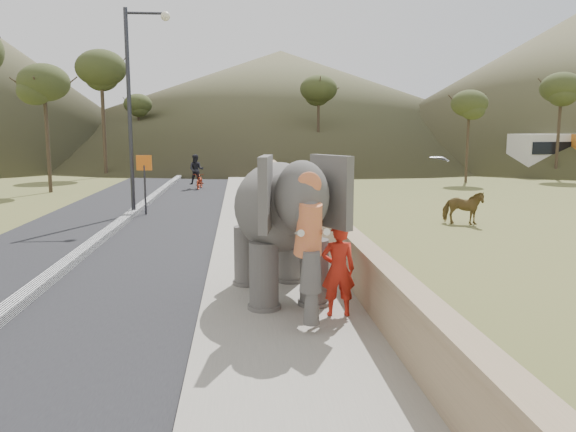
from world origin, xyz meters
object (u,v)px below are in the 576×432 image
object	(u,v)px
elephant_and_man	(279,226)
motorcyclist	(198,175)
cow	(463,208)
lamppost	(137,91)

from	to	relation	value
elephant_and_man	motorcyclist	size ratio (longest dim) A/B	2.04
cow	elephant_and_man	xyz separation A→B (m)	(-7.25, -8.61, 0.91)
lamppost	elephant_and_man	size ratio (longest dim) A/B	1.96
lamppost	cow	world-z (taller)	lamppost
elephant_and_man	motorcyclist	xyz separation A→B (m)	(-3.15, 21.88, -0.72)
lamppost	motorcyclist	world-z (taller)	lamppost
cow	motorcyclist	distance (m)	16.86
lamppost	elephant_and_man	xyz separation A→B (m)	(4.71, -11.97, -3.35)
cow	motorcyclist	xyz separation A→B (m)	(-10.40, 13.27, 0.18)
cow	elephant_and_man	size ratio (longest dim) A/B	0.36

